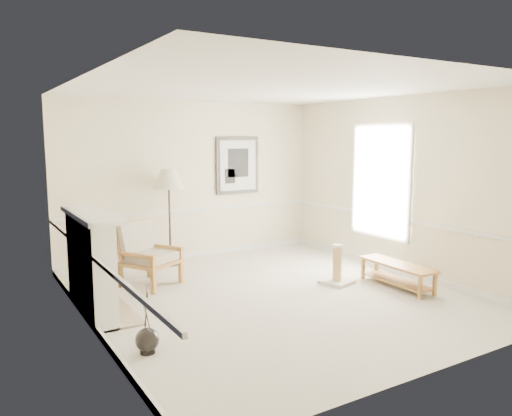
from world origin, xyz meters
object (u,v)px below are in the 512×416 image
at_px(floor_lamp, 169,182).
at_px(bench, 397,271).
at_px(floor_vase, 147,341).
at_px(scratching_post, 337,271).
at_px(armchair, 145,251).

distance_m(floor_lamp, bench, 4.06).
height_order(floor_vase, scratching_post, floor_vase).
bearing_deg(armchair, floor_lamp, 20.75).
bearing_deg(scratching_post, floor_vase, -164.77).
xyz_separation_m(armchair, floor_lamp, (0.76, 0.90, 0.96)).
bearing_deg(bench, armchair, 146.63).
height_order(floor_vase, floor_lamp, floor_lamp).
height_order(bench, scratching_post, scratching_post).
bearing_deg(floor_lamp, armchair, -130.03).
relative_size(armchair, scratching_post, 1.68).
xyz_separation_m(floor_lamp, bench, (2.43, -3.00, -1.24)).
distance_m(armchair, scratching_post, 2.96).
bearing_deg(armchair, scratching_post, -59.91).
distance_m(bench, scratching_post, 0.89).
relative_size(floor_vase, bench, 0.57).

